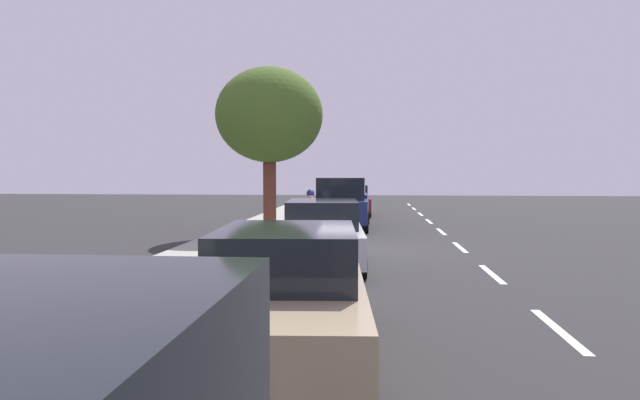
# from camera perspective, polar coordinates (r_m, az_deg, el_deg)

# --- Properties ---
(ground) EXTENTS (72.31, 72.31, 0.00)m
(ground) POSITION_cam_1_polar(r_m,az_deg,el_deg) (15.85, 4.47, -4.97)
(ground) COLOR #2A2A2A
(sidewalk) EXTENTS (3.05, 45.20, 0.14)m
(sidewalk) POSITION_cam_1_polar(r_m,az_deg,el_deg) (16.26, -8.07, -4.53)
(sidewalk) COLOR #9B9F90
(sidewalk) RESTS_ON ground
(curb_edge) EXTENTS (0.16, 45.20, 0.14)m
(curb_edge) POSITION_cam_1_polar(r_m,az_deg,el_deg) (15.97, -2.44, -4.64)
(curb_edge) COLOR gray
(curb_edge) RESTS_ON ground
(lane_stripe_centre) EXTENTS (0.14, 44.20, 0.01)m
(lane_stripe_centre) POSITION_cam_1_polar(r_m,az_deg,el_deg) (16.54, 14.10, -4.70)
(lane_stripe_centre) COLOR white
(lane_stripe_centre) RESTS_ON ground
(lane_stripe_bike_edge) EXTENTS (0.12, 45.20, 0.01)m
(lane_stripe_bike_edge) POSITION_cam_1_polar(r_m,az_deg,el_deg) (15.86, 2.85, -4.94)
(lane_stripe_bike_edge) COLOR white
(lane_stripe_bike_edge) RESTS_ON ground
(parked_sedan_red_nearest) EXTENTS (2.04, 4.50, 1.52)m
(parked_sedan_red_nearest) POSITION_cam_1_polar(r_m,az_deg,el_deg) (27.65, 3.16, -0.04)
(parked_sedan_red_nearest) COLOR maroon
(parked_sedan_red_nearest) RESTS_ON ground
(parked_pickup_dark_blue_second) EXTENTS (2.06, 5.32, 1.95)m
(parked_pickup_dark_blue_second) POSITION_cam_1_polar(r_m,az_deg,el_deg) (21.31, 2.32, -0.51)
(parked_pickup_dark_blue_second) COLOR navy
(parked_pickup_dark_blue_second) RESTS_ON ground
(parked_sedan_silver_mid) EXTENTS (2.06, 4.51, 1.52)m
(parked_sedan_silver_mid) POSITION_cam_1_polar(r_m,az_deg,el_deg) (12.66, 0.27, -3.52)
(parked_sedan_silver_mid) COLOR #B7BABF
(parked_sedan_silver_mid) RESTS_ON ground
(parked_sedan_tan_far) EXTENTS (2.05, 4.50, 1.52)m
(parked_sedan_tan_far) POSITION_cam_1_polar(r_m,az_deg,el_deg) (6.55, -3.38, -9.58)
(parked_sedan_tan_far) COLOR tan
(parked_sedan_tan_far) RESTS_ON ground
(bicycle_at_curb) EXTENTS (1.69, 0.61, 0.76)m
(bicycle_at_curb) POSITION_cam_1_polar(r_m,az_deg,el_deg) (16.71, -0.48, -3.25)
(bicycle_at_curb) COLOR black
(bicycle_at_curb) RESTS_ON ground
(cyclist_with_backpack) EXTENTS (0.44, 0.62, 1.63)m
(cyclist_with_backpack) POSITION_cam_1_polar(r_m,az_deg,el_deg) (17.13, -1.09, -1.06)
(cyclist_with_backpack) COLOR #C6B284
(cyclist_with_backpack) RESTS_ON ground
(street_tree_near_cyclist) EXTENTS (3.59, 3.59, 5.52)m
(street_tree_near_cyclist) POSITION_cam_1_polar(r_m,az_deg,el_deg) (18.98, -5.20, 8.55)
(street_tree_near_cyclist) COLOR brown
(street_tree_near_cyclist) RESTS_ON sidewalk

